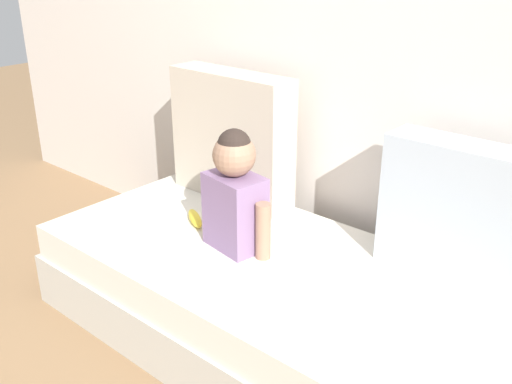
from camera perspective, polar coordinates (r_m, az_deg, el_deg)
ground_plane at (r=2.38m, az=1.81°, el=-14.45°), size 12.00×12.00×0.00m
back_wall at (r=2.36m, az=11.27°, el=16.34°), size 5.12×0.10×2.37m
couch at (r=2.27m, az=1.87°, el=-10.82°), size 1.92×0.87×0.37m
throw_pillow_left at (r=2.61m, az=-2.37°, el=5.41°), size 0.60×0.16×0.57m
throw_pillow_right at (r=2.09m, az=19.34°, el=-1.91°), size 0.54×0.16×0.48m
toddler at (r=2.17m, az=-2.07°, el=-0.01°), size 0.33×0.19×0.47m
banana at (r=2.45m, az=-5.95°, el=-2.56°), size 0.17×0.13×0.04m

